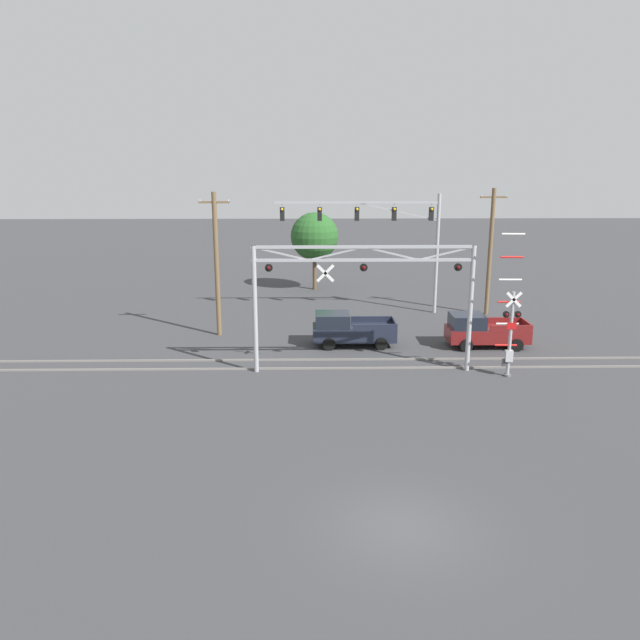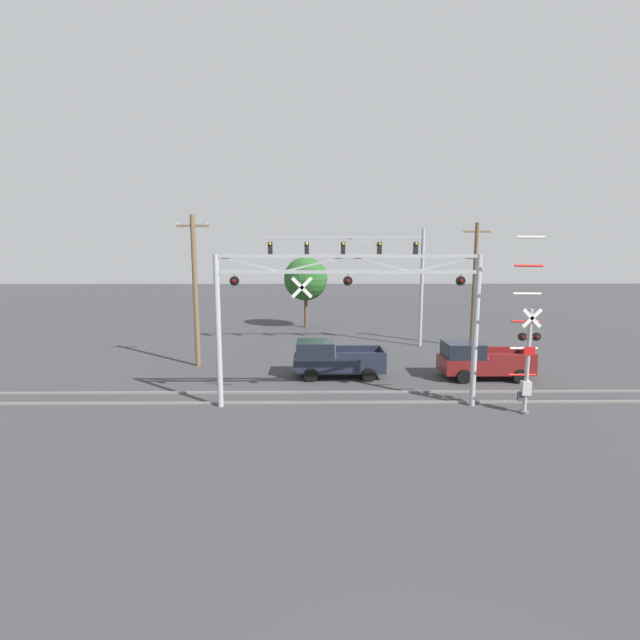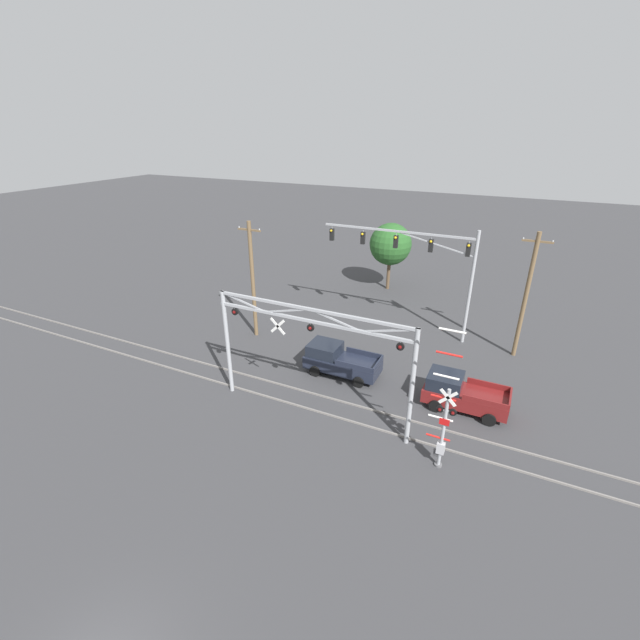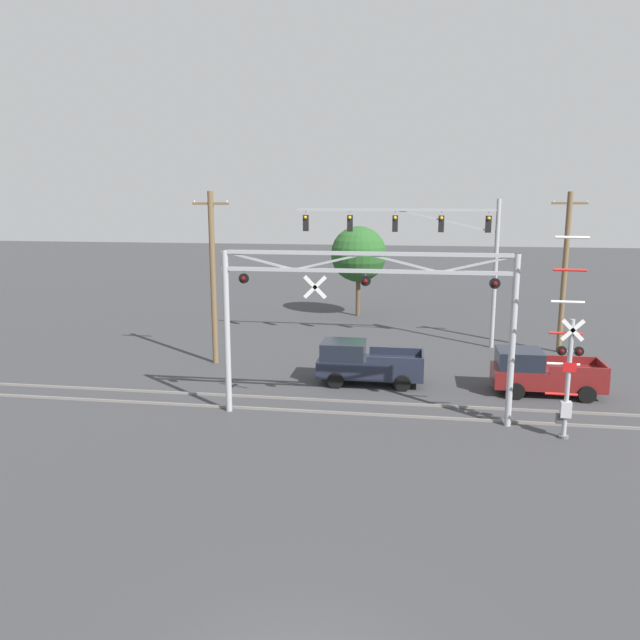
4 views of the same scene
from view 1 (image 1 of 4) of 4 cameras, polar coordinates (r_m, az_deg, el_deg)
name	(u,v)px [view 1 (image 1 of 4)]	position (r m, az deg, el deg)	size (l,w,h in m)	color
ground_plane	(402,527)	(19.09, 7.51, -18.24)	(200.00, 200.00, 0.00)	#38383A
rail_track_near	(361,368)	(31.80, 3.81, -4.41)	(80.00, 0.08, 0.10)	gray
rail_track_far	(359,359)	(33.15, 3.60, -3.61)	(80.00, 0.08, 0.10)	gray
crossing_gantry	(363,286)	(30.41, 3.96, 3.12)	(10.84, 0.28, 6.33)	#9EA0A5
crossing_signal_mast	(510,331)	(31.39, 16.97, -0.93)	(1.20, 0.35, 7.01)	#9EA0A5
traffic_signal_span	(393,229)	(42.73, 6.66, 8.27)	(11.12, 0.39, 8.17)	#9EA0A5
pickup_truck_lead	(349,329)	(35.59, 2.67, -0.87)	(4.71, 2.19, 1.89)	#1E2333
pickup_truck_following	(482,331)	(36.48, 14.64, -0.95)	(4.52, 2.19, 1.89)	maroon
utility_pole_left	(217,263)	(37.46, -9.44, 5.18)	(1.80, 0.28, 8.55)	brown
utility_pole_right	(490,250)	(43.79, 15.29, 6.17)	(1.80, 0.28, 8.54)	brown
background_tree_beyond_span	(314,237)	(50.77, -0.51, 7.64)	(3.87, 3.87, 6.29)	brown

